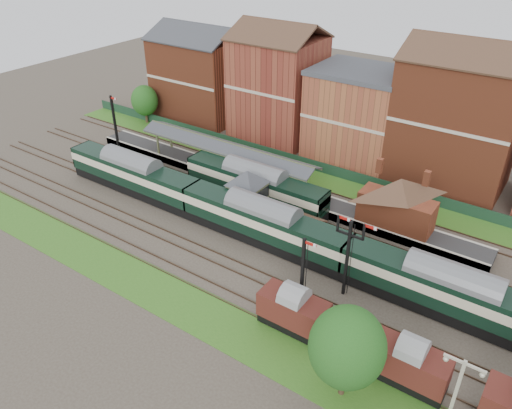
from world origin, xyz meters
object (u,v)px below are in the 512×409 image
Objects in this scene: platform_railcar at (255,184)px; goods_van_a at (293,311)px; signal_box at (247,193)px; dmu_train at (263,222)px; semaphore_bracket at (348,253)px.

platform_railcar reaches higher than goods_van_a.
signal_box reaches higher than dmu_train.
signal_box is 18.22m from goods_van_a.
dmu_train is 12.84m from goods_van_a.
goods_van_a is (9.13, -9.00, -0.57)m from dmu_train.
signal_box is 3.54m from platform_railcar.
signal_box is at bearing -69.59° from platform_railcar.
platform_railcar is at bearing 110.41° from signal_box.
platform_railcar is at bearing 151.02° from semaphore_bracket.
goods_van_a is at bearing -46.64° from platform_railcar.
platform_railcar is (-5.51, 6.50, -0.09)m from dmu_train.
signal_box is 16.16m from semaphore_bracket.
semaphore_bracket reaches higher than dmu_train.
semaphore_bracket is 18.70m from platform_railcar.
semaphore_bracket is 1.40× the size of goods_van_a.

